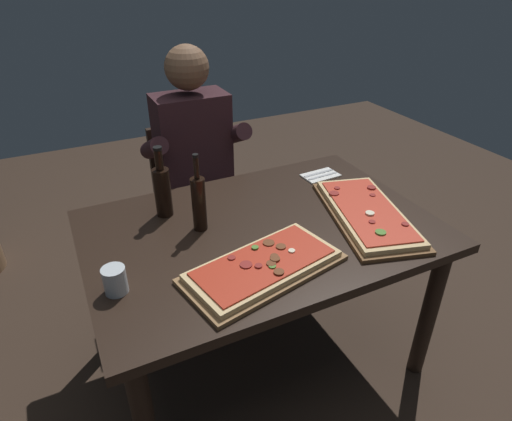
{
  "coord_description": "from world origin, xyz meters",
  "views": [
    {
      "loc": [
        -0.68,
        -1.34,
        1.7
      ],
      "look_at": [
        0.0,
        0.05,
        0.79
      ],
      "focal_mm": 30.6,
      "sensor_mm": 36.0,
      "label": 1
    }
  ],
  "objects_px": {
    "tumbler_near_camera": "(115,282)",
    "diner_chair": "(193,193)",
    "oil_bottle_amber": "(199,202)",
    "dining_table": "(261,246)",
    "pizza_rectangular_left": "(367,213)",
    "wine_bottle_dark": "(162,189)",
    "pizza_rectangular_front": "(264,266)",
    "seated_diner": "(197,161)"
  },
  "relations": [
    {
      "from": "pizza_rectangular_front",
      "to": "tumbler_near_camera",
      "type": "height_order",
      "value": "tumbler_near_camera"
    },
    {
      "from": "wine_bottle_dark",
      "to": "tumbler_near_camera",
      "type": "xyz_separation_m",
      "value": [
        -0.28,
        -0.41,
        -0.08
      ]
    },
    {
      "from": "pizza_rectangular_front",
      "to": "oil_bottle_amber",
      "type": "bearing_deg",
      "value": 106.27
    },
    {
      "from": "pizza_rectangular_left",
      "to": "tumbler_near_camera",
      "type": "height_order",
      "value": "tumbler_near_camera"
    },
    {
      "from": "dining_table",
      "to": "oil_bottle_amber",
      "type": "relative_size",
      "value": 4.32
    },
    {
      "from": "diner_chair",
      "to": "seated_diner",
      "type": "distance_m",
      "value": 0.28
    },
    {
      "from": "pizza_rectangular_left",
      "to": "tumbler_near_camera",
      "type": "relative_size",
      "value": 7.15
    },
    {
      "from": "tumbler_near_camera",
      "to": "oil_bottle_amber",
      "type": "bearing_deg",
      "value": 32.51
    },
    {
      "from": "tumbler_near_camera",
      "to": "seated_diner",
      "type": "bearing_deg",
      "value": 56.43
    },
    {
      "from": "pizza_rectangular_front",
      "to": "pizza_rectangular_left",
      "type": "distance_m",
      "value": 0.57
    },
    {
      "from": "wine_bottle_dark",
      "to": "seated_diner",
      "type": "distance_m",
      "value": 0.57
    },
    {
      "from": "pizza_rectangular_front",
      "to": "wine_bottle_dark",
      "type": "distance_m",
      "value": 0.57
    },
    {
      "from": "dining_table",
      "to": "tumbler_near_camera",
      "type": "distance_m",
      "value": 0.64
    },
    {
      "from": "dining_table",
      "to": "pizza_rectangular_front",
      "type": "xyz_separation_m",
      "value": [
        -0.12,
        -0.26,
        0.12
      ]
    },
    {
      "from": "pizza_rectangular_left",
      "to": "seated_diner",
      "type": "bearing_deg",
      "value": 117.73
    },
    {
      "from": "pizza_rectangular_front",
      "to": "tumbler_near_camera",
      "type": "relative_size",
      "value": 6.56
    },
    {
      "from": "dining_table",
      "to": "pizza_rectangular_left",
      "type": "xyz_separation_m",
      "value": [
        0.43,
        -0.13,
        0.12
      ]
    },
    {
      "from": "oil_bottle_amber",
      "to": "seated_diner",
      "type": "xyz_separation_m",
      "value": [
        0.21,
        0.64,
        -0.12
      ]
    },
    {
      "from": "wine_bottle_dark",
      "to": "tumbler_near_camera",
      "type": "bearing_deg",
      "value": -124.17
    },
    {
      "from": "pizza_rectangular_front",
      "to": "seated_diner",
      "type": "height_order",
      "value": "seated_diner"
    },
    {
      "from": "dining_table",
      "to": "oil_bottle_amber",
      "type": "bearing_deg",
      "value": 156.85
    },
    {
      "from": "dining_table",
      "to": "tumbler_near_camera",
      "type": "relative_size",
      "value": 14.99
    },
    {
      "from": "pizza_rectangular_front",
      "to": "seated_diner",
      "type": "xyz_separation_m",
      "value": [
        0.1,
        1.0,
        -0.02
      ]
    },
    {
      "from": "diner_chair",
      "to": "oil_bottle_amber",
      "type": "bearing_deg",
      "value": -105.17
    },
    {
      "from": "oil_bottle_amber",
      "to": "diner_chair",
      "type": "distance_m",
      "value": 0.87
    },
    {
      "from": "wine_bottle_dark",
      "to": "tumbler_near_camera",
      "type": "height_order",
      "value": "wine_bottle_dark"
    },
    {
      "from": "wine_bottle_dark",
      "to": "tumbler_near_camera",
      "type": "distance_m",
      "value": 0.5
    },
    {
      "from": "wine_bottle_dark",
      "to": "oil_bottle_amber",
      "type": "height_order",
      "value": "oil_bottle_amber"
    },
    {
      "from": "pizza_rectangular_front",
      "to": "diner_chair",
      "type": "relative_size",
      "value": 0.7
    },
    {
      "from": "pizza_rectangular_left",
      "to": "oil_bottle_amber",
      "type": "distance_m",
      "value": 0.7
    },
    {
      "from": "tumbler_near_camera",
      "to": "diner_chair",
      "type": "xyz_separation_m",
      "value": [
        0.58,
        1.0,
        -0.29
      ]
    },
    {
      "from": "pizza_rectangular_front",
      "to": "pizza_rectangular_left",
      "type": "relative_size",
      "value": 0.92
    },
    {
      "from": "wine_bottle_dark",
      "to": "oil_bottle_amber",
      "type": "relative_size",
      "value": 0.95
    },
    {
      "from": "pizza_rectangular_left",
      "to": "tumbler_near_camera",
      "type": "xyz_separation_m",
      "value": [
        -1.04,
        -0.02,
        0.02
      ]
    },
    {
      "from": "dining_table",
      "to": "seated_diner",
      "type": "xyz_separation_m",
      "value": [
        -0.02,
        0.74,
        0.1
      ]
    },
    {
      "from": "dining_table",
      "to": "pizza_rectangular_front",
      "type": "bearing_deg",
      "value": -115.08
    },
    {
      "from": "diner_chair",
      "to": "pizza_rectangular_front",
      "type": "bearing_deg",
      "value": -95.2
    },
    {
      "from": "dining_table",
      "to": "tumbler_near_camera",
      "type": "bearing_deg",
      "value": -166.56
    },
    {
      "from": "dining_table",
      "to": "pizza_rectangular_left",
      "type": "distance_m",
      "value": 0.47
    },
    {
      "from": "seated_diner",
      "to": "pizza_rectangular_left",
      "type": "bearing_deg",
      "value": -62.27
    },
    {
      "from": "dining_table",
      "to": "wine_bottle_dark",
      "type": "bearing_deg",
      "value": 140.41
    },
    {
      "from": "pizza_rectangular_left",
      "to": "oil_bottle_amber",
      "type": "xyz_separation_m",
      "value": [
        -0.66,
        0.22,
        0.1
      ]
    }
  ]
}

